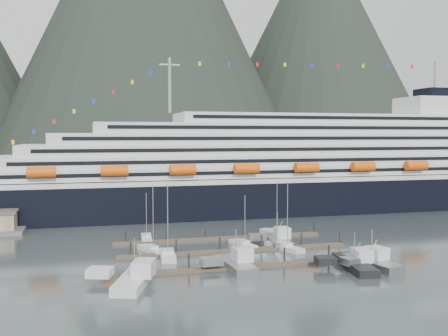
{
  "coord_description": "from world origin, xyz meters",
  "views": [
    {
      "loc": [
        -34.39,
        -98.31,
        23.94
      ],
      "look_at": [
        -2.32,
        22.0,
        15.94
      ],
      "focal_mm": 42.0,
      "sensor_mm": 36.0,
      "label": 1
    }
  ],
  "objects_px": {
    "sailboat_b": "(151,250)",
    "sailboat_e": "(146,238)",
    "sailboat_a": "(168,256)",
    "trawler_d": "(371,262)",
    "trawler_c": "(353,263)",
    "sailboat_d": "(284,247)",
    "sailboat_g": "(275,233)",
    "trawler_b": "(235,264)",
    "trawler_e": "(277,240)",
    "cruise_ship": "(296,172)",
    "trawler_a": "(134,278)",
    "sailboat_c": "(243,245)"
  },
  "relations": [
    {
      "from": "sailboat_e",
      "to": "trawler_d",
      "type": "distance_m",
      "value": 50.45
    },
    {
      "from": "trawler_b",
      "to": "trawler_c",
      "type": "distance_m",
      "value": 21.2
    },
    {
      "from": "sailboat_a",
      "to": "trawler_d",
      "type": "relative_size",
      "value": 1.16
    },
    {
      "from": "sailboat_c",
      "to": "trawler_c",
      "type": "distance_m",
      "value": 26.25
    },
    {
      "from": "trawler_b",
      "to": "trawler_d",
      "type": "relative_size",
      "value": 0.95
    },
    {
      "from": "trawler_b",
      "to": "trawler_a",
      "type": "bearing_deg",
      "value": 101.25
    },
    {
      "from": "cruise_ship",
      "to": "sailboat_a",
      "type": "xyz_separation_m",
      "value": [
        -49.17,
        -53.58,
        -11.6
      ]
    },
    {
      "from": "trawler_d",
      "to": "trawler_e",
      "type": "relative_size",
      "value": 1.06
    },
    {
      "from": "sailboat_b",
      "to": "trawler_b",
      "type": "distance_m",
      "value": 21.6
    },
    {
      "from": "cruise_ship",
      "to": "sailboat_g",
      "type": "height_order",
      "value": "cruise_ship"
    },
    {
      "from": "trawler_b",
      "to": "trawler_d",
      "type": "bearing_deg",
      "value": -104.92
    },
    {
      "from": "sailboat_g",
      "to": "trawler_a",
      "type": "relative_size",
      "value": 0.88
    },
    {
      "from": "sailboat_d",
      "to": "sailboat_e",
      "type": "relative_size",
      "value": 1.26
    },
    {
      "from": "sailboat_c",
      "to": "trawler_c",
      "type": "xyz_separation_m",
      "value": [
        13.89,
        -22.27,
        0.51
      ]
    },
    {
      "from": "sailboat_d",
      "to": "trawler_d",
      "type": "height_order",
      "value": "sailboat_d"
    },
    {
      "from": "trawler_a",
      "to": "trawler_b",
      "type": "bearing_deg",
      "value": -56.84
    },
    {
      "from": "cruise_ship",
      "to": "sailboat_a",
      "type": "height_order",
      "value": "cruise_ship"
    },
    {
      "from": "sailboat_a",
      "to": "sailboat_d",
      "type": "distance_m",
      "value": 24.68
    },
    {
      "from": "sailboat_a",
      "to": "trawler_b",
      "type": "xyz_separation_m",
      "value": [
        10.32,
        -11.5,
        0.53
      ]
    },
    {
      "from": "trawler_c",
      "to": "trawler_e",
      "type": "height_order",
      "value": "trawler_e"
    },
    {
      "from": "sailboat_g",
      "to": "trawler_d",
      "type": "height_order",
      "value": "sailboat_g"
    },
    {
      "from": "trawler_d",
      "to": "sailboat_d",
      "type": "bearing_deg",
      "value": 16.38
    },
    {
      "from": "sailboat_g",
      "to": "trawler_a",
      "type": "distance_m",
      "value": 48.94
    },
    {
      "from": "sailboat_d",
      "to": "trawler_e",
      "type": "distance_m",
      "value": 5.34
    },
    {
      "from": "sailboat_b",
      "to": "cruise_ship",
      "type": "bearing_deg",
      "value": -66.45
    },
    {
      "from": "sailboat_d",
      "to": "trawler_b",
      "type": "height_order",
      "value": "sailboat_d"
    },
    {
      "from": "sailboat_e",
      "to": "trawler_b",
      "type": "xyz_separation_m",
      "value": [
        12.31,
        -30.0,
        0.59
      ]
    },
    {
      "from": "sailboat_d",
      "to": "trawler_e",
      "type": "bearing_deg",
      "value": -21.93
    },
    {
      "from": "sailboat_g",
      "to": "trawler_c",
      "type": "distance_m",
      "value": 33.04
    },
    {
      "from": "trawler_a",
      "to": "sailboat_d",
      "type": "bearing_deg",
      "value": -43.15
    },
    {
      "from": "sailboat_d",
      "to": "trawler_d",
      "type": "relative_size",
      "value": 1.09
    },
    {
      "from": "sailboat_a",
      "to": "sailboat_g",
      "type": "height_order",
      "value": "sailboat_a"
    },
    {
      "from": "sailboat_b",
      "to": "sailboat_a",
      "type": "bearing_deg",
      "value": -176.99
    },
    {
      "from": "sailboat_c",
      "to": "sailboat_g",
      "type": "relative_size",
      "value": 0.85
    },
    {
      "from": "trawler_c",
      "to": "sailboat_d",
      "type": "bearing_deg",
      "value": 26.96
    },
    {
      "from": "sailboat_g",
      "to": "trawler_e",
      "type": "height_order",
      "value": "sailboat_g"
    },
    {
      "from": "sailboat_e",
      "to": "sailboat_g",
      "type": "height_order",
      "value": "sailboat_g"
    },
    {
      "from": "sailboat_a",
      "to": "trawler_d",
      "type": "xyz_separation_m",
      "value": [
        34.45,
        -16.39,
        0.49
      ]
    },
    {
      "from": "sailboat_b",
      "to": "sailboat_e",
      "type": "xyz_separation_m",
      "value": [
        0.43,
        12.56,
        -0.03
      ]
    },
    {
      "from": "sailboat_e",
      "to": "sailboat_d",
      "type": "bearing_deg",
      "value": -117.89
    },
    {
      "from": "trawler_a",
      "to": "trawler_d",
      "type": "bearing_deg",
      "value": -71.66
    },
    {
      "from": "sailboat_b",
      "to": "sailboat_g",
      "type": "distance_m",
      "value": 32.44
    },
    {
      "from": "sailboat_e",
      "to": "sailboat_a",
      "type": "bearing_deg",
      "value": -168.96
    },
    {
      "from": "cruise_ship",
      "to": "sailboat_c",
      "type": "relative_size",
      "value": 18.19
    },
    {
      "from": "sailboat_b",
      "to": "sailboat_d",
      "type": "distance_m",
      "value": 27.45
    },
    {
      "from": "sailboat_e",
      "to": "trawler_c",
      "type": "xyz_separation_m",
      "value": [
        32.94,
        -34.84,
        0.52
      ]
    },
    {
      "from": "cruise_ship",
      "to": "trawler_a",
      "type": "height_order",
      "value": "cruise_ship"
    },
    {
      "from": "sailboat_a",
      "to": "sailboat_g",
      "type": "xyz_separation_m",
      "value": [
        28.22,
        16.58,
        -0.04
      ]
    },
    {
      "from": "trawler_b",
      "to": "trawler_c",
      "type": "xyz_separation_m",
      "value": [
        20.63,
        -4.85,
        -0.06
      ]
    },
    {
      "from": "trawler_e",
      "to": "sailboat_g",
      "type": "bearing_deg",
      "value": -12.13
    }
  ]
}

